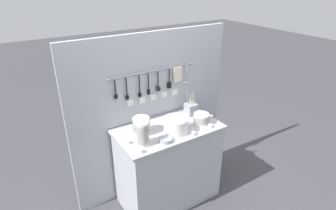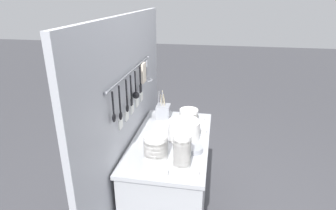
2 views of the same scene
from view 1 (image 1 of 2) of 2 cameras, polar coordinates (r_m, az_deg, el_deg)
The scene contains 17 objects.
ground_plane at distance 3.52m, azimuth 0.08°, elevation -18.07°, with size 20.00×20.00×0.00m, color #424247.
counter at distance 3.21m, azimuth 0.09°, elevation -11.97°, with size 1.11×0.60×0.94m.
back_wall at distance 3.20m, azimuth -3.11°, elevation -2.04°, with size 1.91×0.11×1.89m.
bowl_stack_nested_right at distance 2.83m, azimuth -5.44°, elevation -4.20°, with size 0.17×0.17×0.18m.
bowl_stack_short_front at distance 3.03m, azimuth 6.77°, elevation -2.79°, with size 0.17×0.17×0.12m.
bowl_stack_back_corner at distance 2.63m, azimuth -5.18°, elevation -5.85°, with size 0.12×0.12×0.24m.
plate_stack at distance 2.85m, azimuth 1.61°, elevation -4.11°, with size 0.25×0.25×0.15m.
steel_mixing_bowl at distance 2.73m, azimuth -0.45°, elevation -7.06°, with size 0.13×0.13×0.04m.
cutlery_caddy at distance 3.22m, azimuth 4.70°, elevation -0.79°, with size 0.12×0.12×0.28m.
cup_by_caddy at distance 3.11m, azimuth 2.92°, elevation -2.71°, with size 0.04×0.04×0.04m.
cup_front_left at distance 3.16m, azimuth 8.68°, elevation -2.46°, with size 0.04×0.04×0.04m.
cup_back_left at distance 2.58m, azimuth -5.52°, elevation -9.28°, with size 0.04×0.04×0.04m.
cup_beside_plates at distance 2.99m, azimuth 8.62°, elevation -4.23°, with size 0.04×0.04×0.04m.
cup_centre at distance 2.72m, azimuth -8.14°, elevation -7.43°, with size 0.04×0.04×0.04m.
cup_front_right at distance 2.84m, azimuth 5.24°, elevation -5.79°, with size 0.04×0.04×0.04m.
cup_back_right at distance 2.99m, azimuth 4.42°, elevation -3.98°, with size 0.04×0.04×0.04m.
cup_edge_near at distance 3.06m, azimuth -0.47°, elevation -3.20°, with size 0.04×0.04×0.04m.
Camera 1 is at (-1.37, -2.15, 2.43)m, focal length 30.00 mm.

